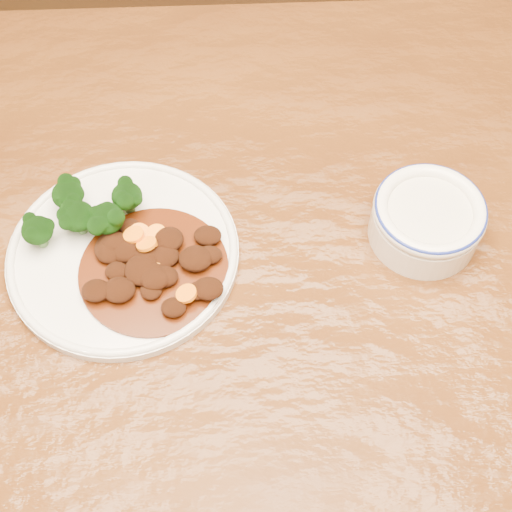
{
  "coord_description": "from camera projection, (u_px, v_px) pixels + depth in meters",
  "views": [
    {
      "loc": [
        -0.03,
        -0.35,
        1.38
      ],
      "look_at": [
        -0.03,
        0.03,
        0.77
      ],
      "focal_mm": 50.0,
      "sensor_mm": 36.0,
      "label": 1
    }
  ],
  "objects": [
    {
      "name": "broccoli_florets",
      "position": [
        85.0,
        212.0,
        0.73
      ],
      "size": [
        0.12,
        0.08,
        0.04
      ],
      "color": "#548243",
      "rests_on": "dinner_plate"
    },
    {
      "name": "dining_table",
      "position": [
        287.0,
        331.0,
        0.78
      ],
      "size": [
        1.55,
        0.98,
        0.75
      ],
      "rotation": [
        0.0,
        0.0,
        0.06
      ],
      "color": "#582E0F",
      "rests_on": "ground"
    },
    {
      "name": "dip_bowl",
      "position": [
        427.0,
        219.0,
        0.73
      ],
      "size": [
        0.12,
        0.12,
        0.05
      ],
      "rotation": [
        0.0,
        0.0,
        0.37
      ],
      "color": "white",
      "rests_on": "dining_table"
    },
    {
      "name": "ground",
      "position": [
        274.0,
        488.0,
        1.35
      ],
      "size": [
        4.0,
        4.0,
        0.0
      ],
      "primitive_type": "plane",
      "color": "#442111",
      "rests_on": "ground"
    },
    {
      "name": "mince_stew",
      "position": [
        152.0,
        265.0,
        0.71
      ],
      "size": [
        0.15,
        0.15,
        0.03
      ],
      "color": "#491E07",
      "rests_on": "dinner_plate"
    },
    {
      "name": "dinner_plate",
      "position": [
        123.0,
        253.0,
        0.74
      ],
      "size": [
        0.24,
        0.24,
        0.02
      ],
      "rotation": [
        0.0,
        0.0,
        -0.27
      ],
      "color": "white",
      "rests_on": "dining_table"
    }
  ]
}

